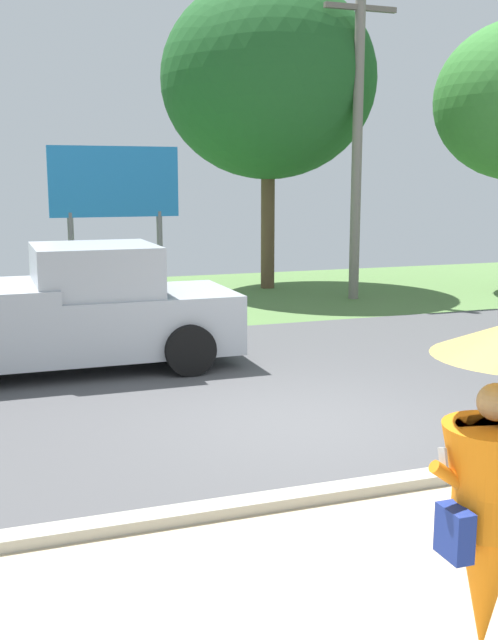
{
  "coord_description": "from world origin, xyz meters",
  "views": [
    {
      "loc": [
        -3.53,
        -7.85,
        2.85
      ],
      "look_at": [
        -0.4,
        1.0,
        1.1
      ],
      "focal_mm": 42.48,
      "sensor_mm": 36.0,
      "label": 1
    }
  ],
  "objects_px": {
    "roadside_billboard": "(115,194)",
    "utility_pole": "(357,137)",
    "monk_pedestrian": "(497,477)",
    "tree_left_far": "(268,80)",
    "pickup_truck": "(65,312)"
  },
  "relations": [
    {
      "from": "pickup_truck",
      "to": "tree_left_far",
      "type": "relative_size",
      "value": 0.66
    },
    {
      "from": "pickup_truck",
      "to": "tree_left_far",
      "type": "height_order",
      "value": "tree_left_far"
    },
    {
      "from": "tree_left_far",
      "to": "utility_pole",
      "type": "bearing_deg",
      "value": -61.53
    },
    {
      "from": "pickup_truck",
      "to": "roadside_billboard",
      "type": "height_order",
      "value": "roadside_billboard"
    },
    {
      "from": "utility_pole",
      "to": "tree_left_far",
      "type": "bearing_deg",
      "value": 118.47
    },
    {
      "from": "monk_pedestrian",
      "to": "tree_left_far",
      "type": "height_order",
      "value": "tree_left_far"
    },
    {
      "from": "roadside_billboard",
      "to": "tree_left_far",
      "type": "xyz_separation_m",
      "value": [
        4.54,
        3.26,
        2.78
      ]
    },
    {
      "from": "pickup_truck",
      "to": "roadside_billboard",
      "type": "distance_m",
      "value": 4.49
    },
    {
      "from": "roadside_billboard",
      "to": "utility_pole",
      "type": "bearing_deg",
      "value": 8.19
    },
    {
      "from": "monk_pedestrian",
      "to": "tree_left_far",
      "type": "xyz_separation_m",
      "value": [
        4.36,
        15.22,
        4.2
      ]
    },
    {
      "from": "roadside_billboard",
      "to": "tree_left_far",
      "type": "relative_size",
      "value": 0.45
    },
    {
      "from": "roadside_billboard",
      "to": "tree_left_far",
      "type": "distance_m",
      "value": 6.24
    },
    {
      "from": "utility_pole",
      "to": "roadside_billboard",
      "type": "xyz_separation_m",
      "value": [
        -5.85,
        -0.84,
        -1.27
      ]
    },
    {
      "from": "pickup_truck",
      "to": "utility_pole",
      "type": "height_order",
      "value": "utility_pole"
    },
    {
      "from": "utility_pole",
      "to": "monk_pedestrian",
      "type": "bearing_deg",
      "value": -113.89
    }
  ]
}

